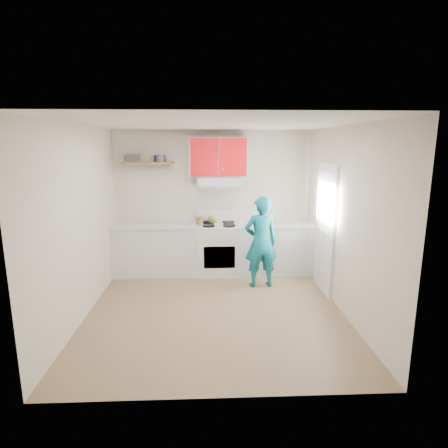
{
  "coord_description": "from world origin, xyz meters",
  "views": [
    {
      "loc": [
        -0.09,
        -4.94,
        2.32
      ],
      "look_at": [
        0.15,
        0.55,
        1.15
      ],
      "focal_mm": 29.55,
      "sensor_mm": 36.0,
      "label": 1
    }
  ],
  "objects_px": {
    "crock": "(200,221)",
    "stove": "(219,249)",
    "tin": "(160,158)",
    "person": "(261,242)",
    "kettle": "(212,219)"
  },
  "relations": [
    {
      "from": "tin",
      "to": "kettle",
      "type": "xyz_separation_m",
      "value": [
        0.93,
        -0.08,
        -1.1
      ]
    },
    {
      "from": "tin",
      "to": "kettle",
      "type": "bearing_deg",
      "value": -5.03
    },
    {
      "from": "kettle",
      "to": "crock",
      "type": "height_order",
      "value": "kettle"
    },
    {
      "from": "stove",
      "to": "crock",
      "type": "height_order",
      "value": "crock"
    },
    {
      "from": "person",
      "to": "crock",
      "type": "bearing_deg",
      "value": -41.55
    },
    {
      "from": "kettle",
      "to": "crock",
      "type": "relative_size",
      "value": 1.13
    },
    {
      "from": "tin",
      "to": "person",
      "type": "distance_m",
      "value": 2.34
    },
    {
      "from": "stove",
      "to": "kettle",
      "type": "xyz_separation_m",
      "value": [
        -0.12,
        0.11,
        0.53
      ]
    },
    {
      "from": "crock",
      "to": "stove",
      "type": "bearing_deg",
      "value": -4.61
    },
    {
      "from": "stove",
      "to": "tin",
      "type": "height_order",
      "value": "tin"
    },
    {
      "from": "stove",
      "to": "kettle",
      "type": "height_order",
      "value": "kettle"
    },
    {
      "from": "kettle",
      "to": "stove",
      "type": "bearing_deg",
      "value": -20.86
    },
    {
      "from": "tin",
      "to": "stove",
      "type": "bearing_deg",
      "value": -10.64
    },
    {
      "from": "tin",
      "to": "person",
      "type": "bearing_deg",
      "value": -26.71
    },
    {
      "from": "crock",
      "to": "person",
      "type": "relative_size",
      "value": 0.1
    }
  ]
}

